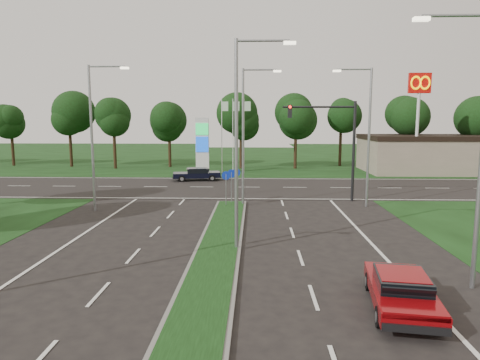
{
  "coord_description": "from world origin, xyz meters",
  "views": [
    {
      "loc": [
        1.6,
        -12.17,
        5.62
      ],
      "look_at": [
        0.72,
        12.65,
        2.2
      ],
      "focal_mm": 32.0,
      "sensor_mm": 36.0,
      "label": 1
    }
  ],
  "objects": [
    {
      "name": "traffic_signal",
      "position": [
        7.19,
        18.0,
        4.65
      ],
      "size": [
        5.1,
        0.42,
        7.0
      ],
      "color": "black",
      "rests_on": "ground"
    },
    {
      "name": "ground",
      "position": [
        0.0,
        0.0,
        0.0
      ],
      "size": [
        160.0,
        160.0,
        0.0
      ],
      "primitive_type": "plane",
      "color": "black",
      "rests_on": "ground"
    },
    {
      "name": "median_kerb",
      "position": [
        0.0,
        4.0,
        0.06
      ],
      "size": [
        2.0,
        26.0,
        0.12
      ],
      "primitive_type": "cube",
      "color": "slate",
      "rests_on": "ground"
    },
    {
      "name": "streetlight_right_near",
      "position": [
        8.8,
        2.0,
        5.08
      ],
      "size": [
        2.53,
        0.22,
        9.0
      ],
      "rotation": [
        0.0,
        0.0,
        3.14
      ],
      "color": "gray",
      "rests_on": "ground"
    },
    {
      "name": "treeline_far",
      "position": [
        0.1,
        39.93,
        6.83
      ],
      "size": [
        6.0,
        6.0,
        9.9
      ],
      "color": "black",
      "rests_on": "ground"
    },
    {
      "name": "red_sedan",
      "position": [
        6.0,
        0.24,
        0.62
      ],
      "size": [
        2.31,
        4.39,
        1.15
      ],
      "rotation": [
        0.0,
        0.0,
        -0.15
      ],
      "color": "maroon",
      "rests_on": "ground"
    },
    {
      "name": "gas_pylon",
      "position": [
        -3.79,
        33.05,
        3.2
      ],
      "size": [
        5.8,
        1.26,
        8.0
      ],
      "color": "silver",
      "rests_on": "ground"
    },
    {
      "name": "commercial_building",
      "position": [
        22.0,
        36.0,
        2.0
      ],
      "size": [
        16.0,
        9.0,
        4.0
      ],
      "primitive_type": "cube",
      "color": "gray",
      "rests_on": "ground"
    },
    {
      "name": "verge_far",
      "position": [
        0.0,
        55.0,
        0.0
      ],
      "size": [
        160.0,
        50.0,
        0.02
      ],
      "primitive_type": "cube",
      "color": "black",
      "rests_on": "ground"
    },
    {
      "name": "cross_road",
      "position": [
        0.0,
        24.0,
        0.0
      ],
      "size": [
        160.0,
        12.0,
        0.02
      ],
      "primitive_type": "cube",
      "color": "black",
      "rests_on": "ground"
    },
    {
      "name": "streetlight_median_far",
      "position": [
        1.0,
        16.0,
        5.08
      ],
      "size": [
        2.53,
        0.22,
        9.0
      ],
      "color": "gray",
      "rests_on": "ground"
    },
    {
      "name": "navy_sedan",
      "position": [
        -3.93,
        28.0,
        0.65
      ],
      "size": [
        4.66,
        2.56,
        1.21
      ],
      "rotation": [
        0.0,
        0.0,
        1.75
      ],
      "color": "black",
      "rests_on": "ground"
    },
    {
      "name": "streetlight_median_near",
      "position": [
        1.0,
        6.0,
        5.08
      ],
      "size": [
        2.53,
        0.22,
        9.0
      ],
      "color": "gray",
      "rests_on": "ground"
    },
    {
      "name": "streetlight_left_far",
      "position": [
        -8.3,
        14.0,
        5.08
      ],
      "size": [
        2.53,
        0.22,
        9.0
      ],
      "color": "gray",
      "rests_on": "ground"
    },
    {
      "name": "streetlight_right_far",
      "position": [
        8.8,
        16.0,
        5.08
      ],
      "size": [
        2.53,
        0.22,
        9.0
      ],
      "rotation": [
        0.0,
        0.0,
        3.14
      ],
      "color": "gray",
      "rests_on": "ground"
    },
    {
      "name": "median_signs",
      "position": [
        0.0,
        16.4,
        1.71
      ],
      "size": [
        1.16,
        1.76,
        2.38
      ],
      "color": "gray",
      "rests_on": "ground"
    },
    {
      "name": "mcdonalds_sign",
      "position": [
        18.0,
        31.97,
        7.99
      ],
      "size": [
        2.2,
        0.47,
        10.4
      ],
      "color": "silver",
      "rests_on": "ground"
    }
  ]
}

